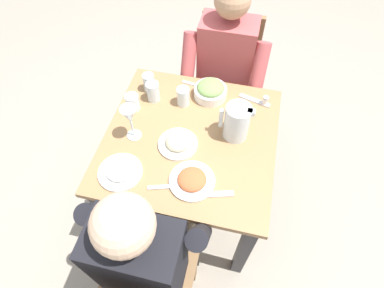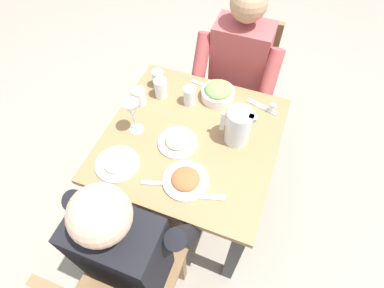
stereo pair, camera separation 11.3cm
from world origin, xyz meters
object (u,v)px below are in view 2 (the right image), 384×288
object	(u,v)px
water_glass_center	(161,88)
water_glass_near_right	(190,96)
dining_table	(191,151)
salad_bowl	(218,92)
water_glass_by_pitcher	(140,97)
diner_far	(137,236)
salt_shaker	(272,108)
diner_near	(234,81)
water_pitcher	(238,127)
chair_near	(240,77)
water_glass_near_left	(158,79)
plate_beans	(178,141)
plate_yoghurt	(117,163)
wine_glass	(132,111)
plate_rice_curry	(186,180)

from	to	relation	value
water_glass_center	water_glass_near_right	distance (m)	0.16
dining_table	salad_bowl	distance (m)	0.34
water_glass_by_pitcher	water_glass_near_right	bearing A→B (deg)	-159.58
water_glass_by_pitcher	diner_far	bearing A→B (deg)	113.97
salt_shaker	water_glass_near_right	bearing A→B (deg)	12.22
water_glass_by_pitcher	diner_near	bearing A→B (deg)	-134.99
diner_far	salt_shaker	size ratio (longest dim) A/B	21.83
dining_table	diner_far	bearing A→B (deg)	84.71
diner_near	water_pitcher	size ratio (longest dim) A/B	6.21
diner_far	salt_shaker	xyz separation A→B (m)	(-0.38, -0.82, 0.09)
chair_near	diner_near	world-z (taller)	diner_near
water_glass_near_left	salt_shaker	bearing A→B (deg)	-177.03
plate_beans	plate_yoghurt	distance (m)	0.30
chair_near	salad_bowl	xyz separation A→B (m)	(0.03, 0.43, 0.26)
wine_glass	water_glass_by_pitcher	bearing A→B (deg)	-69.96
plate_beans	water_glass_by_pitcher	world-z (taller)	water_glass_by_pitcher
diner_near	water_pitcher	bearing A→B (deg)	106.28
salad_bowl	water_glass_center	world-z (taller)	water_glass_center
chair_near	plate_yoghurt	xyz separation A→B (m)	(0.33, 1.00, 0.23)
water_pitcher	water_glass_near_right	world-z (taller)	water_pitcher
diner_near	water_glass_center	world-z (taller)	diner_near
salad_bowl	water_glass_center	distance (m)	0.30
dining_table	plate_beans	size ratio (longest dim) A/B	4.37
salad_bowl	water_glass_by_pitcher	world-z (taller)	salad_bowl
water_pitcher	wine_glass	size ratio (longest dim) A/B	0.97
chair_near	wine_glass	size ratio (longest dim) A/B	4.51
water_glass_near_left	water_glass_center	xyz separation A→B (m)	(-0.04, 0.06, 0.00)
plate_yoghurt	water_glass_near_left	world-z (taller)	water_glass_near_left
wine_glass	water_glass_near_left	bearing A→B (deg)	-85.95
water_pitcher	salad_bowl	bearing A→B (deg)	-53.85
dining_table	chair_near	bearing A→B (deg)	-95.80
salad_bowl	plate_rice_curry	bearing A→B (deg)	92.58
wine_glass	salad_bowl	bearing A→B (deg)	-131.63
plate_yoghurt	salt_shaker	xyz separation A→B (m)	(-0.59, -0.57, 0.01)
plate_rice_curry	water_glass_by_pitcher	bearing A→B (deg)	-42.01
water_glass_by_pitcher	plate_beans	bearing A→B (deg)	148.05
salad_bowl	chair_near	bearing A→B (deg)	-94.44
chair_near	water_pitcher	xyz separation A→B (m)	(-0.13, 0.66, 0.31)
dining_table	salt_shaker	bearing A→B (deg)	-138.12
dining_table	water_glass_near_right	bearing A→B (deg)	-67.13
water_glass_near_left	water_glass_near_right	size ratio (longest dim) A/B	0.99
plate_rice_curry	dining_table	bearing A→B (deg)	-75.08
chair_near	wine_glass	xyz separation A→B (m)	(0.34, 0.78, 0.35)
plate_rice_curry	wine_glass	bearing A→B (deg)	-29.05
water_pitcher	salt_shaker	xyz separation A→B (m)	(-0.12, -0.23, -0.07)
plate_beans	wine_glass	world-z (taller)	wine_glass
water_glass_center	wine_glass	distance (m)	0.27
diner_far	salt_shaker	world-z (taller)	diner_far
chair_near	water_glass_near_left	xyz separation A→B (m)	(0.37, 0.46, 0.26)
diner_near	diner_far	xyz separation A→B (m)	(0.12, 1.04, 0.00)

